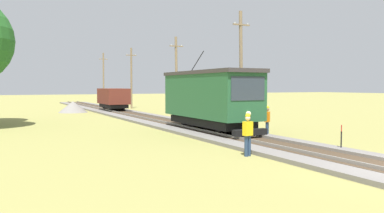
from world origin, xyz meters
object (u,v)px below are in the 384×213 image
Objects in this scene: freight_car at (113,98)px; second_worker at (267,120)px; utility_pole_mid at (176,75)px; utility_pole_distant at (103,78)px; utility_pole_far at (131,78)px; red_tram at (210,97)px; utility_pole_near_tram at (241,68)px; track_worker at (248,132)px; trackside_signal_marker at (341,136)px; gravel_pile at (73,107)px.

second_worker is (2.02, -24.75, -0.57)m from freight_car.
utility_pole_mid is 28.23m from utility_pole_distant.
utility_pole_far reaches higher than second_worker.
red_tram reaches higher than freight_car.
utility_pole_near_tram reaches higher than track_worker.
freight_car is 2.91× the size of track_worker.
red_tram is at bearing 102.42° from trackside_signal_marker.
utility_pole_mid reaches higher than track_worker.
freight_car is at bearing 167.64° from track_worker.
red_tram is 1.64× the size of freight_car.
red_tram is 27.68m from utility_pole_far.
second_worker is (-1.94, -30.37, -3.01)m from utility_pole_far.
utility_pole_far reaches higher than red_tram.
utility_pole_near_tram is at bearing 31.86° from red_tram.
freight_car is 20.54m from utility_pole_distant.
utility_pole_far is 9.80m from gravel_pile.
red_tram is 14.14m from utility_pole_mid.
trackside_signal_marker is 5.41m from second_worker.
freight_car is at bearing 101.62° from utility_pole_near_tram.
gravel_pile is at bearing 130.43° from utility_pole_mid.
freight_car is at bearing 145.92° from second_worker.
track_worker is at bearing -100.50° from utility_pole_far.
utility_pole_far is 6.61× the size of trackside_signal_marker.
gravel_pile is 30.53m from track_worker.
gravel_pile is 1.75× the size of second_worker.
gravel_pile reaches higher than trackside_signal_marker.
track_worker is at bearing -107.12° from utility_pole_mid.
gravel_pile is (-8.11, -18.71, -3.61)m from utility_pole_distant.
utility_pole_mid is 4.30× the size of track_worker.
utility_pole_near_tram is at bearing -78.38° from freight_car.
gravel_pile is at bearing 175.63° from track_worker.
freight_car is 1.67× the size of gravel_pile.
second_worker is at bearing 88.32° from trackside_signal_marker.
track_worker is (-6.46, -20.97, -2.95)m from utility_pole_mid.
gravel_pile is 26.74m from second_worker.
utility_pole_distant is at bearing 84.58° from red_tram.
utility_pole_near_tram is 1.06× the size of utility_pole_far.
second_worker is at bearing -56.42° from red_tram.
freight_car is 4.41× the size of trackside_signal_marker.
utility_pole_mid is at bearing -90.00° from utility_pole_distant.
utility_pole_distant is (0.00, 14.36, 0.23)m from utility_pole_far.
red_tram reaches higher than second_worker.
utility_pole_far is 14.36m from utility_pole_distant.
utility_pole_distant reaches higher than freight_car.
utility_pole_mid is 2.46× the size of gravel_pile.
red_tram is at bearing -89.99° from freight_car.
gravel_pile is at bearing -113.42° from utility_pole_distant.
utility_pole_far is (3.96, 5.62, 2.44)m from freight_car.
utility_pole_far is 35.56m from track_worker.
red_tram is 7.24× the size of trackside_signal_marker.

